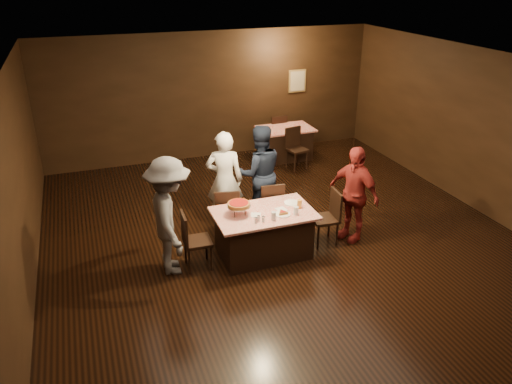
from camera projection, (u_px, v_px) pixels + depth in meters
room at (300, 130)px, 7.37m from camera, size 10.00×10.04×3.02m
main_table at (264, 233)px, 8.11m from camera, size 1.60×1.00×0.77m
back_table at (285, 143)px, 12.17m from camera, size 1.30×0.90×0.77m
chair_far_left at (227, 212)px, 8.59m from camera, size 0.49×0.49×0.95m
chair_far_right at (270, 206)px, 8.84m from camera, size 0.46×0.46×0.95m
chair_end_left at (197, 240)px, 7.73m from camera, size 0.44×0.44×0.95m
chair_end_right at (325, 218)px, 8.41m from camera, size 0.45×0.45×0.95m
chair_back_near at (297, 149)px, 11.53m from camera, size 0.49×0.49×0.95m
chair_back_far at (276, 132)px, 12.64m from camera, size 0.44×0.44×0.95m
diner_white_jacket at (225, 180)px, 8.81m from camera, size 0.76×0.62×1.79m
diner_navy_hoodie at (259, 173)px, 9.08m from camera, size 0.95×0.77×1.81m
diner_grey_knit at (170, 216)px, 7.47m from camera, size 0.75×1.24×1.86m
diner_red_shirt at (353, 194)px, 8.42m from camera, size 0.76×1.07×1.68m
pizza_stand at (239, 205)px, 7.79m from camera, size 0.38×0.38×0.22m
plate_with_slice at (283, 213)px, 7.86m from camera, size 0.25×0.25×0.06m
plate_empty at (292, 203)px, 8.24m from camera, size 0.25×0.25×0.01m
glass_front_left at (274, 216)px, 7.68m from camera, size 0.08×0.08×0.14m
glass_front_right at (296, 211)px, 7.84m from camera, size 0.08×0.08×0.14m
glass_amber at (300, 204)px, 8.06m from camera, size 0.08×0.08×0.14m
condiments at (259, 219)px, 7.63m from camera, size 0.17×0.10×0.09m
napkin_center at (281, 209)px, 8.04m from camera, size 0.19×0.19×0.01m
napkin_left at (256, 215)px, 7.86m from camera, size 0.21×0.21×0.01m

